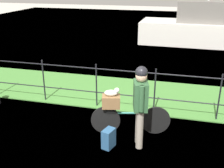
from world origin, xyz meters
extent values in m
plane|color=#B2ADA3|center=(0.00, 0.00, 0.00)|extent=(60.00, 60.00, 0.00)
cube|color=#478438|center=(0.00, 2.97, 0.01)|extent=(27.00, 2.40, 0.03)
plane|color=slate|center=(0.00, 10.33, 0.00)|extent=(30.00, 30.00, 0.00)
cylinder|color=black|center=(-1.50, 1.91, 0.59)|extent=(0.04, 0.04, 1.18)
cylinder|color=black|center=(0.00, 1.91, 0.59)|extent=(0.04, 0.04, 1.18)
cylinder|color=black|center=(1.50, 1.91, 0.59)|extent=(0.04, 0.04, 1.18)
cylinder|color=black|center=(3.00, 1.91, 0.59)|extent=(0.04, 0.04, 1.18)
cylinder|color=black|center=(0.00, 1.91, 0.41)|extent=(18.00, 0.03, 0.03)
cylinder|color=black|center=(0.00, 1.91, 1.06)|extent=(18.00, 0.03, 0.03)
cylinder|color=black|center=(1.64, 0.95, 0.32)|extent=(0.63, 0.19, 0.63)
cylinder|color=black|center=(0.59, 0.69, 0.32)|extent=(0.63, 0.19, 0.63)
cylinder|color=#337F70|center=(1.11, 0.82, 0.49)|extent=(0.83, 0.24, 0.04)
cube|color=black|center=(0.71, 0.72, 0.53)|extent=(0.22, 0.13, 0.06)
cube|color=slate|center=(0.71, 0.72, 0.62)|extent=(0.39, 0.24, 0.02)
cube|color=brown|center=(0.71, 0.72, 0.76)|extent=(0.43, 0.35, 0.26)
ellipsoid|color=silver|center=(0.71, 0.72, 0.96)|extent=(0.31, 0.20, 0.13)
sphere|color=silver|center=(0.82, 0.75, 1.02)|extent=(0.11, 0.11, 0.11)
cylinder|color=gray|center=(1.34, 0.52, 0.41)|extent=(0.14, 0.14, 0.82)
cylinder|color=gray|center=(1.39, 0.32, 0.41)|extent=(0.14, 0.14, 0.82)
cube|color=#2D5633|center=(1.37, 0.42, 1.10)|extent=(0.35, 0.45, 0.56)
cylinder|color=#2D5633|center=(1.31, 0.63, 1.13)|extent=(0.10, 0.10, 0.50)
cylinder|color=#2D5633|center=(1.42, 0.21, 1.13)|extent=(0.10, 0.10, 0.50)
sphere|color=tan|center=(1.37, 0.42, 1.49)|extent=(0.22, 0.22, 0.22)
sphere|color=black|center=(1.37, 0.42, 1.57)|extent=(0.23, 0.23, 0.23)
cube|color=#28517A|center=(0.80, 0.18, 0.20)|extent=(0.25, 0.32, 0.40)
cube|color=silver|center=(3.11, 10.35, 0.56)|extent=(6.50, 2.43, 1.12)
cube|color=slate|center=(3.11, 10.35, 1.64)|extent=(2.88, 1.66, 1.03)
camera|label=1|loc=(2.04, -4.35, 3.19)|focal=43.92mm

